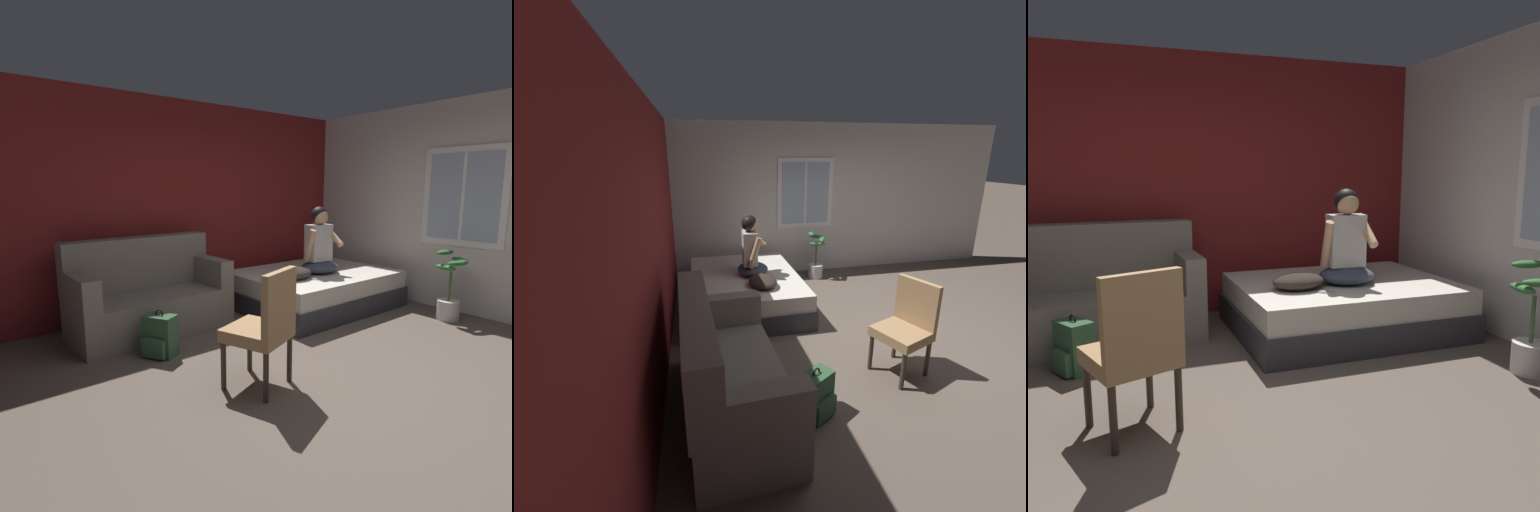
% 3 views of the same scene
% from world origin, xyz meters
% --- Properties ---
extents(ground_plane, '(40.00, 40.00, 0.00)m').
position_xyz_m(ground_plane, '(0.00, 0.00, 0.00)').
color(ground_plane, brown).
extents(wall_back_accent, '(10.34, 0.16, 2.70)m').
position_xyz_m(wall_back_accent, '(0.00, 2.83, 1.35)').
color(wall_back_accent, maroon).
rests_on(wall_back_accent, ground).
extents(bed, '(2.05, 1.58, 0.48)m').
position_xyz_m(bed, '(1.40, 1.72, 0.24)').
color(bed, '#2D2D33').
rests_on(bed, ground).
extents(couch, '(1.74, 0.90, 1.04)m').
position_xyz_m(couch, '(-0.76, 2.21, 0.39)').
color(couch, slate).
rests_on(couch, ground).
extents(side_chair, '(0.59, 0.59, 0.98)m').
position_xyz_m(side_chair, '(-0.58, 0.36, 0.53)').
color(side_chair, '#382D23').
rests_on(side_chair, ground).
extents(person_seated, '(0.55, 0.48, 0.88)m').
position_xyz_m(person_seated, '(1.38, 1.62, 0.84)').
color(person_seated, '#383D51').
rests_on(person_seated, bed).
extents(backpack, '(0.34, 0.35, 0.46)m').
position_xyz_m(backpack, '(-0.98, 1.46, 0.19)').
color(backpack, '#2D5133').
rests_on(backpack, ground).
extents(throw_pillow, '(0.52, 0.42, 0.14)m').
position_xyz_m(throw_pillow, '(0.88, 1.55, 0.55)').
color(throw_pillow, '#2D231E').
rests_on(throw_pillow, bed).
extents(cell_phone, '(0.15, 0.15, 0.01)m').
position_xyz_m(cell_phone, '(1.06, 1.34, 0.48)').
color(cell_phone, '#B7B7BC').
rests_on(cell_phone, bed).
extents(potted_plant, '(0.39, 0.37, 0.85)m').
position_xyz_m(potted_plant, '(2.27, 0.29, 0.30)').
color(potted_plant, silver).
rests_on(potted_plant, ground).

